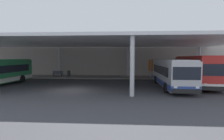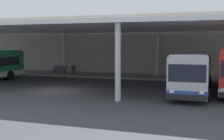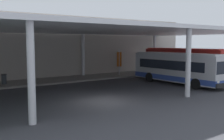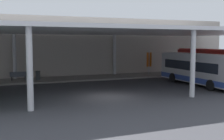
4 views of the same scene
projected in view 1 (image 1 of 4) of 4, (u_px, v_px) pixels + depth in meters
The scene contains 9 objects.
ground_plane at pixel (71, 90), 18.34m from camera, with size 200.00×200.00×0.00m, color #3D3D42.
platform_kerb at pixel (92, 77), 30.03m from camera, with size 42.00×4.50×0.18m, color gray.
station_building_facade at pixel (94, 56), 33.01m from camera, with size 48.00×1.60×7.53m, color #ADA399.
canopy_shelter at pixel (83, 43), 23.44m from camera, with size 40.00×17.00×5.55m.
bus_second_bay at pixel (171, 73), 19.93m from camera, with size 2.86×10.57×3.17m.
bus_middle_bay at pixel (196, 70), 21.62m from camera, with size 3.37×11.49×3.57m.
bench_waiting at pixel (58, 73), 30.43m from camera, with size 1.80×0.45×0.92m.
trash_bin at pixel (69, 74), 30.01m from camera, with size 0.52×0.52×0.98m.
banner_sign at pixel (151, 66), 28.46m from camera, with size 0.70×0.12×3.20m.
Camera 1 is at (5.40, -17.84, 3.37)m, focal length 28.30 mm.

